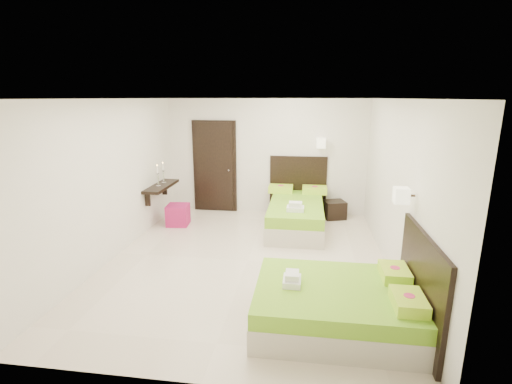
# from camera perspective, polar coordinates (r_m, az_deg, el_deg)

# --- Properties ---
(floor) EXTENTS (5.50, 5.50, 0.00)m
(floor) POSITION_cam_1_polar(r_m,az_deg,el_deg) (6.23, -1.31, -10.51)
(floor) COLOR beige
(floor) RESTS_ON ground
(bed_single) EXTENTS (1.28, 2.14, 1.77)m
(bed_single) POSITION_cam_1_polar(r_m,az_deg,el_deg) (7.70, 6.22, -3.05)
(bed_single) COLOR beige
(bed_single) RESTS_ON ground
(bed_double) EXTENTS (1.89, 1.60, 1.56)m
(bed_double) POSITION_cam_1_polar(r_m,az_deg,el_deg) (4.63, 13.21, -16.37)
(bed_double) COLOR beige
(bed_double) RESTS_ON ground
(nightstand) EXTENTS (0.54, 0.51, 0.40)m
(nightstand) POSITION_cam_1_polar(r_m,az_deg,el_deg) (8.42, 11.96, -2.67)
(nightstand) COLOR black
(nightstand) RESTS_ON ground
(ottoman) EXTENTS (0.47, 0.47, 0.44)m
(ottoman) POSITION_cam_1_polar(r_m,az_deg,el_deg) (7.99, -11.90, -3.46)
(ottoman) COLOR #98144D
(ottoman) RESTS_ON ground
(door) EXTENTS (1.02, 0.15, 2.14)m
(door) POSITION_cam_1_polar(r_m,az_deg,el_deg) (8.68, -6.37, 3.85)
(door) COLOR black
(door) RESTS_ON ground
(console_shelf) EXTENTS (0.35, 1.20, 0.78)m
(console_shelf) POSITION_cam_1_polar(r_m,az_deg,el_deg) (7.98, -14.42, 0.84)
(console_shelf) COLOR black
(console_shelf) RESTS_ON ground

